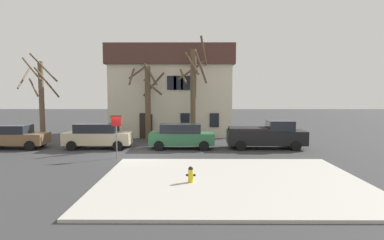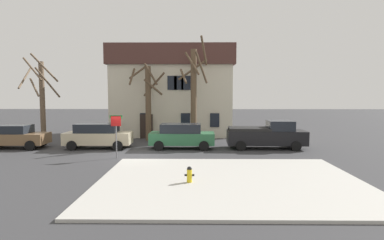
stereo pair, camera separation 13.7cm
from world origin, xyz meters
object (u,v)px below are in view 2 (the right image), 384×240
at_px(tree_bare_near, 41,96).
at_px(fire_hydrant, 189,174).
at_px(car_brown_sedan, 15,137).
at_px(street_sign_pole, 116,128).
at_px(car_green_wagon, 182,136).
at_px(car_beige_wagon, 98,135).
at_px(bicycle_leaning, 108,138).
at_px(pickup_truck_black, 267,135).
at_px(building_main, 173,91).
at_px(tree_bare_far, 194,91).
at_px(tree_bare_mid, 148,99).

height_order(tree_bare_near, fire_hydrant, tree_bare_near).
xyz_separation_m(car_brown_sedan, street_sign_pole, (8.08, -3.44, 0.99)).
bearing_deg(car_green_wagon, tree_bare_near, 162.36).
bearing_deg(car_beige_wagon, car_green_wagon, -0.17).
bearing_deg(bicycle_leaning, pickup_truck_black, -13.06).
xyz_separation_m(fire_hydrant, bicycle_leaning, (-6.78, 11.91, -0.10)).
xyz_separation_m(building_main, street_sign_pole, (-2.56, -11.95, -2.35)).
bearing_deg(street_sign_pole, tree_bare_far, 55.20).
height_order(building_main, bicycle_leaning, building_main).
height_order(car_brown_sedan, car_beige_wagon, car_beige_wagon).
distance_m(tree_bare_far, pickup_truck_black, 6.82).
height_order(tree_bare_mid, car_brown_sedan, tree_bare_mid).
xyz_separation_m(tree_bare_mid, street_sign_pole, (-0.80, -7.36, -1.63)).
relative_size(car_beige_wagon, pickup_truck_black, 0.84).
height_order(tree_bare_mid, tree_bare_far, tree_bare_far).
relative_size(tree_bare_far, fire_hydrant, 12.16).
bearing_deg(bicycle_leaning, car_beige_wagon, -87.78).
bearing_deg(tree_bare_mid, tree_bare_near, -178.56).
relative_size(car_beige_wagon, car_green_wagon, 1.02).
distance_m(building_main, fire_hydrant, 18.03).
bearing_deg(fire_hydrant, tree_bare_mid, 105.95).
height_order(tree_bare_near, car_beige_wagon, tree_bare_near).
height_order(car_beige_wagon, street_sign_pole, street_sign_pole).
relative_size(tree_bare_mid, car_green_wagon, 1.41).
bearing_deg(car_green_wagon, bicycle_leaning, 154.46).
relative_size(tree_bare_near, tree_bare_far, 0.85).
bearing_deg(tree_bare_far, pickup_truck_black, -31.23).
height_order(pickup_truck_black, fire_hydrant, pickup_truck_black).
bearing_deg(car_brown_sedan, tree_bare_mid, 23.81).
distance_m(tree_bare_near, tree_bare_mid, 8.70).
height_order(car_brown_sedan, fire_hydrant, car_brown_sedan).
height_order(car_brown_sedan, car_green_wagon, car_green_wagon).
bearing_deg(car_beige_wagon, car_brown_sedan, -179.94).
height_order(building_main, tree_bare_mid, building_main).
relative_size(tree_bare_far, bicycle_leaning, 5.05).
height_order(tree_bare_near, car_brown_sedan, tree_bare_near).
relative_size(car_green_wagon, pickup_truck_black, 0.83).
relative_size(tree_bare_near, car_green_wagon, 1.54).
relative_size(car_beige_wagon, bicycle_leaning, 2.83).
relative_size(tree_bare_mid, car_brown_sedan, 1.44).
bearing_deg(car_green_wagon, building_main, 98.11).
bearing_deg(tree_bare_near, car_brown_sedan, -92.82).
xyz_separation_m(tree_bare_near, tree_bare_mid, (8.70, 0.22, -0.20)).
relative_size(tree_bare_mid, street_sign_pole, 2.47).
xyz_separation_m(tree_bare_near, fire_hydrant, (12.40, -12.73, -3.18)).
bearing_deg(tree_bare_mid, building_main, 69.05).
distance_m(tree_bare_near, car_green_wagon, 12.55).
bearing_deg(car_beige_wagon, pickup_truck_black, 0.35).
distance_m(tree_bare_far, car_beige_wagon, 8.16).
height_order(tree_bare_mid, car_green_wagon, tree_bare_mid).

